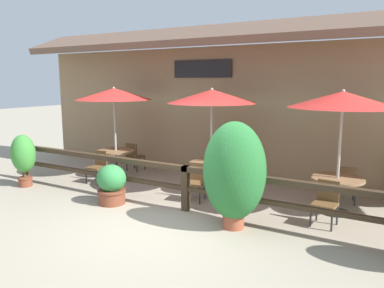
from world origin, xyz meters
The scene contains 18 objects.
ground_plane centered at (0.00, 0.00, 0.00)m, with size 60.00×60.00×0.00m, color #9E937F.
building_facade centered at (0.00, 4.10, 2.16)m, with size 14.28×1.49×4.23m.
patio_railing centered at (0.00, 1.05, 0.70)m, with size 10.40×0.14×0.95m.
patio_umbrella_near centered at (-3.19, 2.55, 2.31)m, with size 2.10×2.10×2.51m.
dining_table_near centered at (-3.19, 2.55, 0.60)m, with size 1.05×1.05×0.75m.
chair_near_streetside centered at (-3.16, 1.79, 0.46)m, with size 0.44×0.44×0.84m.
chair_near_wallside centered at (-3.15, 3.30, 0.46)m, with size 0.43×0.43×0.84m.
patio_umbrella_middle centered at (-0.16, 2.51, 2.31)m, with size 2.10×2.10×2.51m.
dining_table_middle centered at (-0.16, 2.51, 0.60)m, with size 1.05×1.05×0.75m.
chair_middle_streetside centered at (-0.17, 1.76, 0.46)m, with size 0.48×0.48×0.84m.
chair_middle_wallside centered at (-0.14, 3.27, 0.46)m, with size 0.46×0.46×0.84m.
patio_umbrella_far centered at (2.73, 2.45, 2.31)m, with size 2.10×2.10×2.51m.
dining_table_far centered at (2.73, 2.45, 0.60)m, with size 1.05×1.05×0.75m.
chair_far_streetside centered at (2.67, 1.68, 0.46)m, with size 0.46×0.46×0.84m.
chair_far_wallside centered at (2.81, 3.23, 0.46)m, with size 0.50×0.50×0.84m.
potted_plant_small_flowering centered at (-1.64, 0.62, 0.44)m, with size 0.67×0.62×0.88m.
potted_plant_broad_leaf centered at (1.23, 0.70, 1.05)m, with size 1.15×1.04×1.97m.
potted_plant_entrance_palm centered at (-4.50, 0.56, 0.79)m, with size 0.64×0.57×1.34m.
Camera 1 is at (3.84, -5.35, 2.67)m, focal length 35.00 mm.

